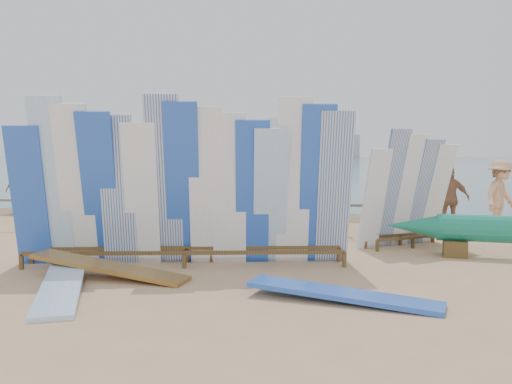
% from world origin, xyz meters
% --- Properties ---
extents(ground, '(160.00, 160.00, 0.00)m').
position_xyz_m(ground, '(0.00, 0.00, 0.00)').
color(ground, tan).
rests_on(ground, ground).
extents(ocean, '(320.00, 240.00, 0.02)m').
position_xyz_m(ocean, '(0.00, 128.00, 0.00)').
color(ocean, slate).
rests_on(ocean, ground).
extents(wet_sand_strip, '(40.00, 2.60, 0.01)m').
position_xyz_m(wet_sand_strip, '(0.00, 7.20, 0.00)').
color(wet_sand_strip, '#806248').
rests_on(wet_sand_strip, ground).
extents(distant_ship, '(45.00, 8.00, 14.00)m').
position_xyz_m(distant_ship, '(-12.00, 180.00, 5.31)').
color(distant_ship, '#999EA3').
rests_on(distant_ship, ocean).
extents(fence, '(12.08, 0.08, 0.90)m').
position_xyz_m(fence, '(0.00, 3.00, 0.63)').
color(fence, '#6C5F51').
rests_on(fence, ground).
extents(main_surfboard_rack, '(6.19, 1.84, 3.09)m').
position_xyz_m(main_surfboard_rack, '(1.22, -0.65, 1.39)').
color(main_surfboard_rack, brown).
rests_on(main_surfboard_rack, ground).
extents(side_surfboard_rack, '(2.21, 1.76, 2.57)m').
position_xyz_m(side_surfboard_rack, '(5.47, 2.00, 1.16)').
color(side_surfboard_rack, brown).
rests_on(side_surfboard_rack, ground).
extents(vendor_table, '(1.09, 0.96, 1.20)m').
position_xyz_m(vendor_table, '(1.85, 0.07, 0.40)').
color(vendor_table, brown).
rests_on(vendor_table, ground).
extents(flat_board_c, '(2.74, 0.89, 0.39)m').
position_xyz_m(flat_board_c, '(0.27, -1.85, 0.00)').
color(flat_board_c, olive).
rests_on(flat_board_c, ground).
extents(flat_board_a, '(1.57, 2.70, 0.23)m').
position_xyz_m(flat_board_a, '(-0.01, -2.89, 0.00)').
color(flat_board_a, '#8EBCE4').
rests_on(flat_board_a, ground).
extents(flat_board_d, '(2.76, 1.18, 0.21)m').
position_xyz_m(flat_board_d, '(4.07, -2.65, 0.00)').
color(flat_board_d, blue).
rests_on(flat_board_d, ground).
extents(beach_chair_left, '(0.56, 0.58, 0.82)m').
position_xyz_m(beach_chair_left, '(1.54, 4.02, 0.24)').
color(beach_chair_left, red).
rests_on(beach_chair_left, ground).
extents(beach_chair_right, '(0.52, 0.54, 0.81)m').
position_xyz_m(beach_chair_right, '(1.22, 3.68, 0.24)').
color(beach_chair_right, red).
rests_on(beach_chair_right, ground).
extents(stroller, '(0.80, 0.95, 1.10)m').
position_xyz_m(stroller, '(2.17, 3.79, 0.44)').
color(stroller, red).
rests_on(stroller, ground).
extents(beachgoer_1, '(0.73, 0.52, 1.81)m').
position_xyz_m(beachgoer_1, '(-4.74, 5.00, 0.90)').
color(beachgoer_1, '#8C6042').
rests_on(beachgoer_1, ground).
extents(beachgoer_10, '(1.06, 0.54, 1.74)m').
position_xyz_m(beachgoer_10, '(6.83, 4.47, 0.87)').
color(beachgoer_10, '#8C6042').
rests_on(beachgoer_10, ground).
extents(beachgoer_7, '(0.64, 0.65, 1.63)m').
position_xyz_m(beachgoer_7, '(1.29, 5.53, 0.81)').
color(beachgoer_7, '#8C6042').
rests_on(beachgoer_7, ground).
extents(beachgoer_8, '(0.97, 0.79, 1.80)m').
position_xyz_m(beachgoer_8, '(3.86, 3.60, 0.90)').
color(beachgoer_8, beige).
rests_on(beachgoer_8, ground).
extents(beachgoer_extra_1, '(0.99, 0.85, 1.57)m').
position_xyz_m(beachgoer_extra_1, '(-6.80, 6.84, 0.79)').
color(beachgoer_extra_1, '#8C6042').
rests_on(beachgoer_extra_1, ground).
extents(beachgoer_6, '(0.92, 0.89, 1.77)m').
position_xyz_m(beachgoer_6, '(1.83, 3.91, 0.89)').
color(beachgoer_6, tan).
rests_on(beachgoer_6, ground).
extents(beachgoer_4, '(1.07, 0.58, 1.73)m').
position_xyz_m(beachgoer_4, '(1.55, 4.56, 0.87)').
color(beachgoer_4, '#8C6042').
rests_on(beachgoer_4, ground).
extents(beachgoer_3, '(1.17, 0.98, 1.70)m').
position_xyz_m(beachgoer_3, '(-1.69, 6.68, 0.85)').
color(beachgoer_3, tan).
rests_on(beachgoer_3, ground).
extents(beachgoer_9, '(1.02, 0.48, 1.53)m').
position_xyz_m(beachgoer_9, '(3.61, 6.42, 0.76)').
color(beachgoer_9, tan).
rests_on(beachgoer_9, ground).
extents(beachgoer_11, '(1.49, 1.07, 1.55)m').
position_xyz_m(beachgoer_11, '(-3.74, 6.78, 0.77)').
color(beachgoer_11, beige).
rests_on(beachgoer_11, ground).
extents(beachgoer_extra_0, '(1.18, 1.26, 1.89)m').
position_xyz_m(beachgoer_extra_0, '(8.13, 4.62, 0.95)').
color(beachgoer_extra_0, tan).
rests_on(beachgoer_extra_0, ground).
extents(beachgoer_5, '(1.42, 1.54, 1.71)m').
position_xyz_m(beachgoer_5, '(-0.12, 6.94, 0.85)').
color(beachgoer_5, beige).
rests_on(beachgoer_5, ground).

